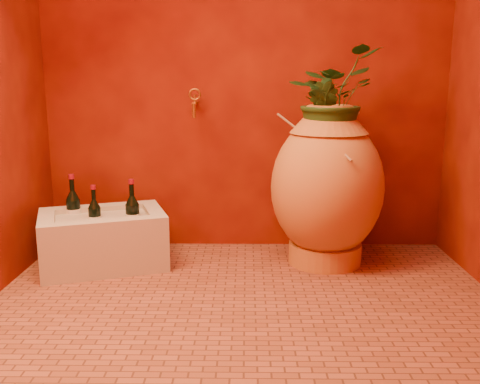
{
  "coord_description": "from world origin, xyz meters",
  "views": [
    {
      "loc": [
        0.01,
        -2.37,
        1.07
      ],
      "look_at": [
        -0.03,
        0.35,
        0.49
      ],
      "focal_mm": 40.0,
      "sensor_mm": 36.0,
      "label": 1
    }
  ],
  "objects_px": {
    "wine_bottle_c": "(95,218)",
    "wall_tap": "(195,102)",
    "wine_bottle_b": "(133,216)",
    "stone_basin": "(103,240)",
    "wine_bottle_a": "(74,211)",
    "amphora": "(327,186)"
  },
  "relations": [
    {
      "from": "wine_bottle_b",
      "to": "wine_bottle_a",
      "type": "bearing_deg",
      "value": 165.29
    },
    {
      "from": "wall_tap",
      "to": "wine_bottle_a",
      "type": "bearing_deg",
      "value": -161.49
    },
    {
      "from": "amphora",
      "to": "stone_basin",
      "type": "relative_size",
      "value": 1.15
    },
    {
      "from": "wine_bottle_c",
      "to": "wall_tap",
      "type": "distance_m",
      "value": 0.91
    },
    {
      "from": "amphora",
      "to": "wine_bottle_c",
      "type": "height_order",
      "value": "amphora"
    },
    {
      "from": "stone_basin",
      "to": "wall_tap",
      "type": "relative_size",
      "value": 4.6
    },
    {
      "from": "wine_bottle_c",
      "to": "wine_bottle_b",
      "type": "bearing_deg",
      "value": 1.76
    },
    {
      "from": "stone_basin",
      "to": "wine_bottle_b",
      "type": "relative_size",
      "value": 2.4
    },
    {
      "from": "wine_bottle_a",
      "to": "wine_bottle_b",
      "type": "xyz_separation_m",
      "value": [
        0.37,
        -0.1,
        -0.0
      ]
    },
    {
      "from": "wine_bottle_b",
      "to": "wall_tap",
      "type": "bearing_deg",
      "value": 44.92
    },
    {
      "from": "wine_bottle_a",
      "to": "wine_bottle_c",
      "type": "relative_size",
      "value": 1.14
    },
    {
      "from": "wine_bottle_b",
      "to": "wine_bottle_c",
      "type": "height_order",
      "value": "wine_bottle_b"
    },
    {
      "from": "wine_bottle_a",
      "to": "wine_bottle_b",
      "type": "distance_m",
      "value": 0.38
    },
    {
      "from": "wine_bottle_c",
      "to": "wall_tap",
      "type": "height_order",
      "value": "wall_tap"
    },
    {
      "from": "wine_bottle_a",
      "to": "wall_tap",
      "type": "distance_m",
      "value": 0.97
    },
    {
      "from": "stone_basin",
      "to": "wall_tap",
      "type": "xyz_separation_m",
      "value": [
        0.51,
        0.33,
        0.78
      ]
    },
    {
      "from": "amphora",
      "to": "wall_tap",
      "type": "xyz_separation_m",
      "value": [
        -0.78,
        0.26,
        0.47
      ]
    },
    {
      "from": "wine_bottle_b",
      "to": "stone_basin",
      "type": "bearing_deg",
      "value": -179.72
    },
    {
      "from": "wine_bottle_b",
      "to": "wine_bottle_c",
      "type": "distance_m",
      "value": 0.22
    },
    {
      "from": "amphora",
      "to": "stone_basin",
      "type": "distance_m",
      "value": 1.33
    },
    {
      "from": "wine_bottle_c",
      "to": "wall_tap",
      "type": "relative_size",
      "value": 1.72
    },
    {
      "from": "wine_bottle_b",
      "to": "wine_bottle_c",
      "type": "xyz_separation_m",
      "value": [
        -0.22,
        -0.01,
        -0.01
      ]
    }
  ]
}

